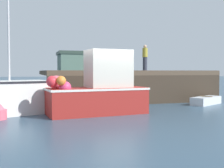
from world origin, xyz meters
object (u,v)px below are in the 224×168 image
at_px(fishing_boat_near_left, 10,97).
at_px(fishing_boat_near_right, 99,90).
at_px(rowboat, 206,101).
at_px(dockworker, 145,58).

xyz_separation_m(fishing_boat_near_left, fishing_boat_near_right, (3.34, -0.83, 0.25)).
relative_size(fishing_boat_near_right, rowboat, 1.91).
bearing_deg(rowboat, fishing_boat_near_right, -166.05).
height_order(fishing_boat_near_right, dockworker, dockworker).
relative_size(rowboat, dockworker, 1.23).
xyz_separation_m(rowboat, dockworker, (-1.15, 5.02, 2.37)).
bearing_deg(fishing_boat_near_left, dockworker, 34.88).
distance_m(fishing_boat_near_right, rowboat, 6.14).
bearing_deg(rowboat, dockworker, 102.89).
bearing_deg(fishing_boat_near_left, fishing_boat_near_right, -14.02).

